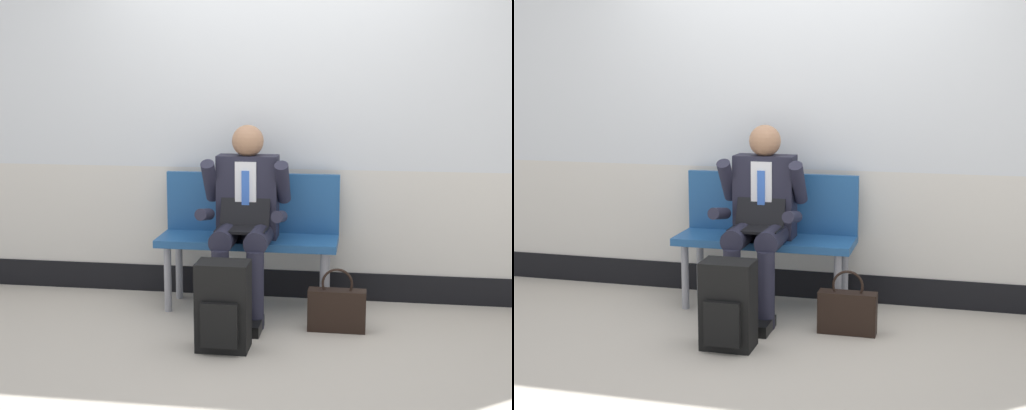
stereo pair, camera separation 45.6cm
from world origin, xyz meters
The scene contains 6 objects.
ground_plane centered at (0.00, 0.00, 0.00)m, with size 18.00×18.00×0.00m, color #B2A899.
station_wall centered at (0.00, 0.79, 1.55)m, with size 6.53×0.14×3.13m.
bench_with_person centered at (-0.17, 0.51, 0.54)m, with size 1.20×0.42×0.90m.
person_seated centered at (-0.17, 0.32, 0.67)m, with size 0.57×0.70×1.24m.
backpack centered at (-0.19, -0.34, 0.25)m, with size 0.30×0.24×0.52m.
handbag centered at (0.45, 0.08, 0.14)m, with size 0.36×0.11×0.40m.
Camera 2 is at (1.08, -4.31, 1.60)m, focal length 52.78 mm.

